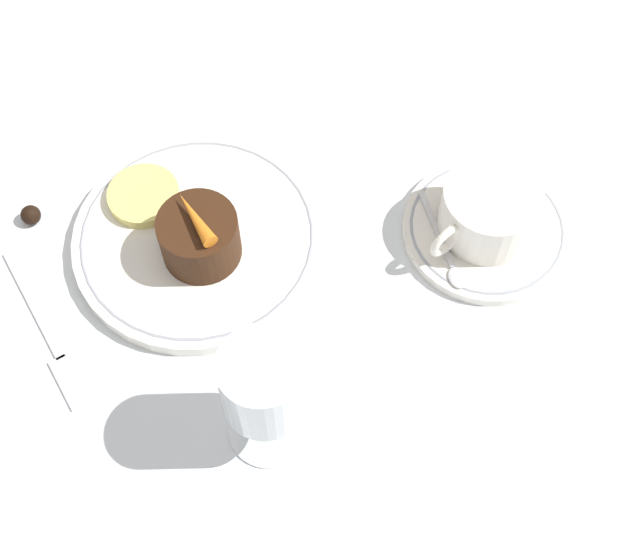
{
  "coord_description": "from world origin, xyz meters",
  "views": [
    {
      "loc": [
        0.21,
        0.35,
        0.69
      ],
      "look_at": [
        -0.02,
        0.07,
        0.04
      ],
      "focal_mm": 50.0,
      "sensor_mm": 36.0,
      "label": 1
    }
  ],
  "objects_px": {
    "coffee_cup": "(489,209)",
    "dessert_cake": "(200,237)",
    "wine_glass": "(264,388)",
    "dinner_plate": "(198,239)",
    "fork": "(54,344)"
  },
  "relations": [
    {
      "from": "dinner_plate",
      "to": "coffee_cup",
      "type": "distance_m",
      "value": 0.26
    },
    {
      "from": "coffee_cup",
      "to": "fork",
      "type": "xyz_separation_m",
      "value": [
        0.36,
        -0.15,
        -0.03
      ]
    },
    {
      "from": "coffee_cup",
      "to": "dinner_plate",
      "type": "bearing_deg",
      "value": -36.57
    },
    {
      "from": "dinner_plate",
      "to": "coffee_cup",
      "type": "relative_size",
      "value": 1.97
    },
    {
      "from": "wine_glass",
      "to": "fork",
      "type": "xyz_separation_m",
      "value": [
        0.1,
        -0.17,
        -0.08
      ]
    },
    {
      "from": "dinner_plate",
      "to": "fork",
      "type": "bearing_deg",
      "value": 1.7
    },
    {
      "from": "coffee_cup",
      "to": "wine_glass",
      "type": "relative_size",
      "value": 0.88
    },
    {
      "from": "coffee_cup",
      "to": "dessert_cake",
      "type": "distance_m",
      "value": 0.25
    },
    {
      "from": "wine_glass",
      "to": "dessert_cake",
      "type": "xyz_separation_m",
      "value": [
        -0.05,
        -0.16,
        -0.05
      ]
    },
    {
      "from": "dinner_plate",
      "to": "wine_glass",
      "type": "height_order",
      "value": "wine_glass"
    },
    {
      "from": "dessert_cake",
      "to": "coffee_cup",
      "type": "bearing_deg",
      "value": 147.24
    },
    {
      "from": "coffee_cup",
      "to": "wine_glass",
      "type": "height_order",
      "value": "wine_glass"
    },
    {
      "from": "dinner_plate",
      "to": "wine_glass",
      "type": "xyz_separation_m",
      "value": [
        0.06,
        0.18,
        0.08
      ]
    },
    {
      "from": "dessert_cake",
      "to": "fork",
      "type": "bearing_deg",
      "value": -4.73
    },
    {
      "from": "wine_glass",
      "to": "coffee_cup",
      "type": "bearing_deg",
      "value": -174.63
    }
  ]
}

